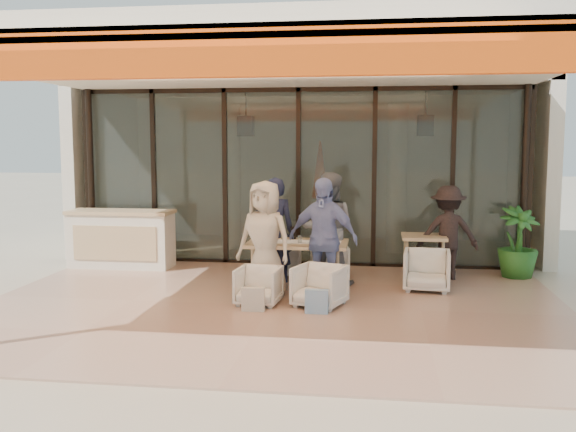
# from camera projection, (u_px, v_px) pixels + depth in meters

# --- Properties ---
(ground) EXTENTS (70.00, 70.00, 0.00)m
(ground) POSITION_uv_depth(u_px,v_px,m) (272.00, 307.00, 8.75)
(ground) COLOR #C6B293
(ground) RESTS_ON ground
(terrace_floor) EXTENTS (8.00, 6.00, 0.01)m
(terrace_floor) POSITION_uv_depth(u_px,v_px,m) (272.00, 307.00, 8.75)
(terrace_floor) COLOR tan
(terrace_floor) RESTS_ON ground
(terrace_structure) EXTENTS (8.00, 6.00, 3.40)m
(terrace_structure) POSITION_uv_depth(u_px,v_px,m) (268.00, 62.00, 8.11)
(terrace_structure) COLOR silver
(terrace_structure) RESTS_ON ground
(glass_storefront) EXTENTS (8.08, 0.10, 3.20)m
(glass_storefront) POSITION_uv_depth(u_px,v_px,m) (299.00, 178.00, 11.52)
(glass_storefront) COLOR #9EADA3
(glass_storefront) RESTS_ON ground
(interior_block) EXTENTS (9.05, 3.62, 3.52)m
(interior_block) POSITION_uv_depth(u_px,v_px,m) (312.00, 142.00, 13.72)
(interior_block) COLOR silver
(interior_block) RESTS_ON ground
(host_counter) EXTENTS (1.85, 0.65, 1.04)m
(host_counter) POSITION_uv_depth(u_px,v_px,m) (121.00, 239.00, 11.37)
(host_counter) COLOR silver
(host_counter) RESTS_ON ground
(dining_table) EXTENTS (1.50, 0.90, 0.93)m
(dining_table) POSITION_uv_depth(u_px,v_px,m) (297.00, 246.00, 9.65)
(dining_table) COLOR tan
(dining_table) RESTS_ON ground
(chair_far_left) EXTENTS (0.79, 0.76, 0.70)m
(chair_far_left) POSITION_uv_depth(u_px,v_px,m) (279.00, 256.00, 10.67)
(chair_far_left) COLOR white
(chair_far_left) RESTS_ON ground
(chair_far_right) EXTENTS (0.68, 0.65, 0.62)m
(chair_far_right) POSITION_uv_depth(u_px,v_px,m) (330.00, 260.00, 10.56)
(chair_far_right) COLOR white
(chair_far_right) RESTS_ON ground
(chair_near_left) EXTENTS (0.62, 0.59, 0.59)m
(chair_near_left) POSITION_uv_depth(u_px,v_px,m) (259.00, 284.00, 8.81)
(chair_near_left) COLOR white
(chair_near_left) RESTS_ON ground
(chair_near_right) EXTENTS (0.78, 0.75, 0.64)m
(chair_near_right) POSITION_uv_depth(u_px,v_px,m) (319.00, 284.00, 8.69)
(chair_near_right) COLOR white
(chair_near_right) RESTS_ON ground
(diner_navy) EXTENTS (0.68, 0.51, 1.69)m
(diner_navy) POSITION_uv_depth(u_px,v_px,m) (275.00, 231.00, 10.12)
(diner_navy) COLOR #181A34
(diner_navy) RESTS_ON ground
(diner_grey) EXTENTS (0.92, 0.75, 1.77)m
(diner_grey) POSITION_uv_depth(u_px,v_px,m) (328.00, 229.00, 10.00)
(diner_grey) COLOR #5C5C60
(diner_grey) RESTS_ON ground
(diner_cream) EXTENTS (0.95, 0.77, 1.69)m
(diner_cream) POSITION_uv_depth(u_px,v_px,m) (265.00, 239.00, 9.24)
(diner_cream) COLOR beige
(diner_cream) RESTS_ON ground
(diner_periwinkle) EXTENTS (1.10, 0.68, 1.75)m
(diner_periwinkle) POSITION_uv_depth(u_px,v_px,m) (323.00, 239.00, 9.12)
(diner_periwinkle) COLOR #6C7EB5
(diner_periwinkle) RESTS_ON ground
(tote_bag_cream) EXTENTS (0.30, 0.10, 0.34)m
(tote_bag_cream) POSITION_uv_depth(u_px,v_px,m) (253.00, 300.00, 8.43)
(tote_bag_cream) COLOR silver
(tote_bag_cream) RESTS_ON ground
(tote_bag_blue) EXTENTS (0.30, 0.10, 0.34)m
(tote_bag_blue) POSITION_uv_depth(u_px,v_px,m) (317.00, 302.00, 8.32)
(tote_bag_blue) COLOR #99BFD8
(tote_bag_blue) RESTS_ON ground
(side_table) EXTENTS (0.70, 0.70, 0.74)m
(side_table) POSITION_uv_depth(u_px,v_px,m) (424.00, 242.00, 10.34)
(side_table) COLOR tan
(side_table) RESTS_ON ground
(side_chair) EXTENTS (0.73, 0.69, 0.69)m
(side_chair) POSITION_uv_depth(u_px,v_px,m) (427.00, 269.00, 9.63)
(side_chair) COLOR white
(side_chair) RESTS_ON ground
(standing_woman) EXTENTS (1.04, 0.64, 1.54)m
(standing_woman) POSITION_uv_depth(u_px,v_px,m) (448.00, 233.00, 10.38)
(standing_woman) COLOR black
(standing_woman) RESTS_ON ground
(potted_palm) EXTENTS (0.88, 0.88, 1.19)m
(potted_palm) POSITION_uv_depth(u_px,v_px,m) (518.00, 243.00, 10.52)
(potted_palm) COLOR #1E5919
(potted_palm) RESTS_ON ground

